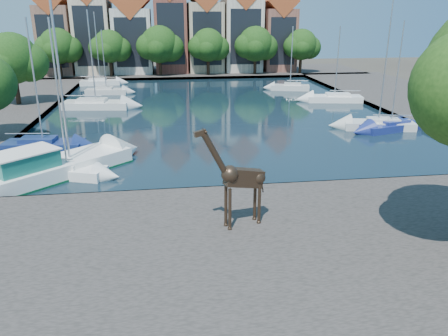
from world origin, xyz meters
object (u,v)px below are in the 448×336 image
Objects in this scene: motorsailer at (48,166)px; sailboat_left_a at (68,169)px; giraffe_statue at (239,178)px; sailboat_right_a at (379,123)px.

motorsailer is 1.10× the size of sailboat_left_a.
giraffe_statue is at bearing -39.75° from motorsailer.
sailboat_right_a reaches higher than motorsailer.
giraffe_statue is 0.50× the size of sailboat_left_a.
sailboat_left_a is 27.67m from sailboat_right_a.
motorsailer reaches higher than giraffe_statue.
giraffe_statue is 0.46× the size of motorsailer.
motorsailer is at bearing -161.02° from sailboat_right_a.
giraffe_statue is at bearing -131.42° from sailboat_right_a.
sailboat_right_a is at bearing 19.45° from sailboat_left_a.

